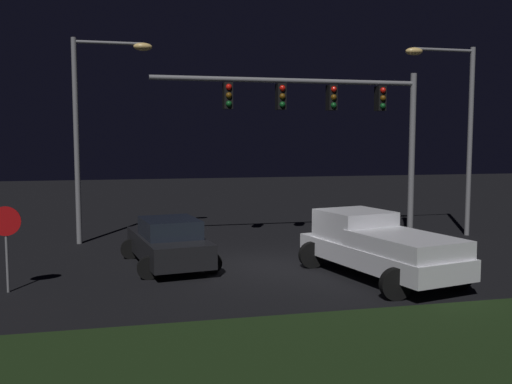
% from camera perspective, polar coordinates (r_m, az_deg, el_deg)
% --- Properties ---
extents(ground_plane, '(80.00, 80.00, 0.00)m').
position_cam_1_polar(ground_plane, '(18.07, 0.96, -7.22)').
color(ground_plane, black).
extents(grass_median, '(23.51, 5.23, 0.10)m').
position_cam_1_polar(grass_median, '(10.69, 11.99, -16.02)').
color(grass_median, black).
rests_on(grass_median, ground_plane).
extents(pickup_truck, '(3.68, 5.71, 1.80)m').
position_cam_1_polar(pickup_truck, '(16.52, 11.96, -4.99)').
color(pickup_truck, silver).
rests_on(pickup_truck, ground_plane).
extents(car_sedan, '(2.92, 4.62, 1.51)m').
position_cam_1_polar(car_sedan, '(17.80, -8.79, -5.04)').
color(car_sedan, black).
rests_on(car_sedan, ground_plane).
extents(traffic_signal_gantry, '(10.32, 0.56, 6.50)m').
position_cam_1_polar(traffic_signal_gantry, '(21.90, 7.71, 8.16)').
color(traffic_signal_gantry, slate).
rests_on(traffic_signal_gantry, ground_plane).
extents(street_lamp_left, '(2.94, 0.44, 7.64)m').
position_cam_1_polar(street_lamp_left, '(22.12, -16.05, 7.60)').
color(street_lamp_left, slate).
rests_on(street_lamp_left, ground_plane).
extents(street_lamp_right, '(3.03, 0.44, 7.59)m').
position_cam_1_polar(street_lamp_right, '(24.24, 19.50, 7.24)').
color(street_lamp_right, slate).
rests_on(street_lamp_right, ground_plane).
extents(stop_sign, '(0.76, 0.08, 2.23)m').
position_cam_1_polar(stop_sign, '(15.79, -23.88, -3.73)').
color(stop_sign, slate).
rests_on(stop_sign, ground_plane).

